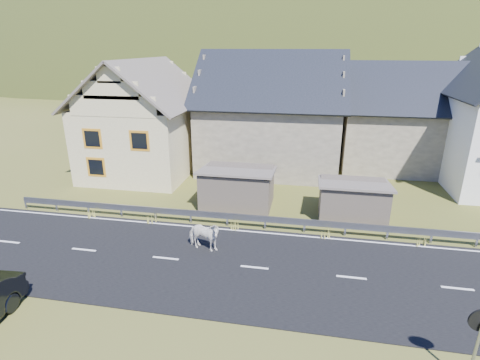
# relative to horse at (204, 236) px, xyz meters

# --- Properties ---
(ground) EXTENTS (160.00, 160.00, 0.00)m
(ground) POSITION_rel_horse_xyz_m (2.51, -1.02, -0.78)
(ground) COLOR #444B15
(ground) RESTS_ON ground
(road) EXTENTS (60.00, 7.00, 0.04)m
(road) POSITION_rel_horse_xyz_m (2.51, -1.02, -0.76)
(road) COLOR black
(road) RESTS_ON ground
(lane_markings) EXTENTS (60.00, 6.60, 0.01)m
(lane_markings) POSITION_rel_horse_xyz_m (2.51, -1.02, -0.73)
(lane_markings) COLOR silver
(lane_markings) RESTS_ON road
(guardrail) EXTENTS (28.10, 0.09, 0.75)m
(guardrail) POSITION_rel_horse_xyz_m (2.51, 2.67, -0.21)
(guardrail) COLOR #93969B
(guardrail) RESTS_ON ground
(shed_left) EXTENTS (4.30, 3.30, 2.40)m
(shed_left) POSITION_rel_horse_xyz_m (0.51, 5.48, 0.32)
(shed_left) COLOR #66574C
(shed_left) RESTS_ON ground
(shed_right) EXTENTS (3.80, 2.90, 2.20)m
(shed_right) POSITION_rel_horse_xyz_m (7.01, 4.98, 0.22)
(shed_right) COLOR #66574C
(shed_right) RESTS_ON ground
(house_cream) EXTENTS (7.80, 9.80, 8.30)m
(house_cream) POSITION_rel_horse_xyz_m (-7.49, 10.98, 3.58)
(house_cream) COLOR beige
(house_cream) RESTS_ON ground
(house_stone_a) EXTENTS (10.80, 9.80, 8.90)m
(house_stone_a) POSITION_rel_horse_xyz_m (1.51, 13.98, 3.86)
(house_stone_a) COLOR #9F947E
(house_stone_a) RESTS_ON ground
(house_stone_b) EXTENTS (9.80, 8.80, 8.10)m
(house_stone_b) POSITION_rel_horse_xyz_m (11.51, 15.98, 3.46)
(house_stone_b) COLOR #9F947E
(house_stone_b) RESTS_ON ground
(mountain) EXTENTS (440.00, 280.00, 260.00)m
(mountain) POSITION_rel_horse_xyz_m (7.51, 178.98, -20.78)
(mountain) COLOR #2C3916
(mountain) RESTS_ON ground
(conifer_patch) EXTENTS (76.00, 50.00, 28.00)m
(conifer_patch) POSITION_rel_horse_xyz_m (-52.49, 108.98, 5.22)
(conifer_patch) COLOR black
(conifer_patch) RESTS_ON ground
(horse) EXTENTS (1.18, 1.88, 1.47)m
(horse) POSITION_rel_horse_xyz_m (0.00, 0.00, 0.00)
(horse) COLOR white
(horse) RESTS_ON road
(traffic_mirror) EXTENTS (0.69, 0.21, 2.47)m
(traffic_mirror) POSITION_rel_horse_xyz_m (9.22, -5.61, 1.04)
(traffic_mirror) COLOR #93969B
(traffic_mirror) RESTS_ON ground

